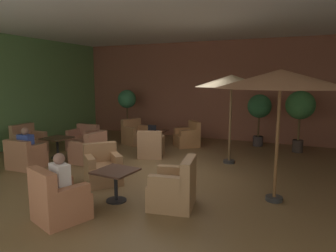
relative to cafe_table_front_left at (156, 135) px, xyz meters
The scene contains 25 objects.
ground_plane 2.72m from the cafe_table_front_left, 62.13° to the right, with size 11.31×9.81×0.02m, color brown.
wall_back_brick 3.12m from the cafe_table_front_left, 63.39° to the left, with size 11.31×0.08×3.71m, color #935540.
ceiling_slab 4.23m from the cafe_table_front_left, 62.13° to the right, with size 11.31×9.81×0.06m, color silver.
cafe_table_front_left is the anchor object (origin of this frame).
armchair_front_left_north 1.12m from the cafe_table_front_left, 72.13° to the right, with size 0.91×0.94×0.82m.
armchair_front_left_east 1.12m from the cafe_table_front_left, 42.05° to the left, with size 1.03×1.03×0.86m.
armchair_front_left_south 1.12m from the cafe_table_front_left, 159.11° to the left, with size 0.95×1.01×0.88m.
cafe_table_front_right 3.11m from the cafe_table_front_left, 133.14° to the right, with size 0.75×0.75×0.61m.
armchair_front_right_north 4.03m from the cafe_table_front_left, 121.24° to the right, with size 0.81×0.73×0.78m.
armchair_front_right_east 2.50m from the cafe_table_front_left, 112.40° to the right, with size 0.78×0.81×0.86m.
armchair_front_right_south 2.40m from the cafe_table_front_left, 152.83° to the right, with size 0.82×0.76×0.81m.
armchair_front_right_west 4.00m from the cafe_table_front_left, 145.79° to the right, with size 0.77×0.82×0.91m.
cafe_table_mid_center 4.48m from the cafe_table_front_left, 73.85° to the right, with size 0.76×0.76×0.61m.
armchair_mid_center_north 5.45m from the cafe_table_front_left, 80.97° to the right, with size 0.93×0.96×0.91m.
armchair_mid_center_east 4.74m from the cafe_table_front_left, 60.01° to the right, with size 0.90×0.91×0.91m.
armchair_mid_center_south 3.58m from the cafe_table_front_left, 83.50° to the right, with size 1.05×1.05×0.87m.
patio_umbrella_tall_red 3.24m from the cafe_table_front_left, 16.58° to the right, with size 1.95×1.95×2.41m.
patio_umbrella_center_beige 5.36m from the cafe_table_front_left, 37.50° to the right, with size 2.36×2.36×2.48m.
potted_tree_left_corner 4.62m from the cafe_table_front_left, 17.56° to the left, with size 0.88×0.88×1.94m.
potted_tree_mid_left 3.62m from the cafe_table_front_left, 30.73° to the left, with size 0.80×0.80×1.78m.
potted_tree_mid_right 2.61m from the cafe_table_front_left, 143.97° to the left, with size 0.72×0.72×1.87m.
patron_blue_shirt 5.41m from the cafe_table_front_left, 80.72° to the right, with size 0.40×0.32×0.69m.
patron_by_window 4.00m from the cafe_table_front_left, 121.52° to the right, with size 0.39×0.23×0.66m.
iced_drink_cup 0.23m from the cafe_table_front_left, 164.17° to the right, with size 0.08×0.08×0.11m, color white.
open_laptop 0.22m from the cafe_table_front_left, 141.67° to the right, with size 0.32×0.24×0.20m.
Camera 1 is at (3.16, -6.63, 2.31)m, focal length 32.86 mm.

